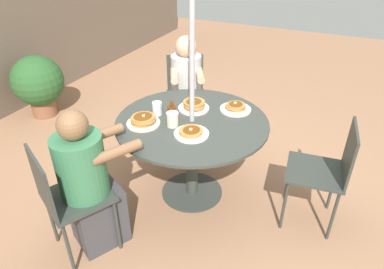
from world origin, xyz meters
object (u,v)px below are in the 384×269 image
Objects in this scene: potted_shrub at (38,83)px; drinking_glass_a at (157,108)px; syrup_bottle at (172,112)px; patio_chair_east at (186,91)px; patio_chair_north at (327,168)px; pancake_plate_c at (236,108)px; coffee_cup at (173,119)px; pancake_plate_a at (191,133)px; diner_east at (186,96)px; pancake_plate_d at (194,106)px; patio_chair_south at (65,196)px; patio_table at (192,136)px; diner_south at (90,187)px; pancake_plate_b at (143,121)px.

drinking_glass_a is at bearing -106.22° from potted_shrub.
patio_chair_east is at bearing 19.83° from syrup_bottle.
drinking_glass_a is (-0.14, 1.34, 0.27)m from patio_chair_north.
coffee_cup reaches higher than pancake_plate_c.
patio_chair_east is at bearing 21.00° from coffee_cup.
patio_chair_north is 1.03m from pancake_plate_a.
diner_east reaches higher than pancake_plate_d.
patio_chair_east reaches higher than coffee_cup.
patio_chair_south is 0.96m from pancake_plate_a.
patio_chair_north reaches higher than drinking_glass_a.
drinking_glass_a is (-0.03, 0.29, 0.19)m from patio_table.
syrup_bottle is (-0.34, 0.41, 0.04)m from pancake_plate_c.
syrup_bottle reaches higher than patio_table.
pancake_plate_d is (0.19, 0.07, 0.17)m from patio_table.
pancake_plate_a is (0.58, -0.50, 0.24)m from diner_south.
syrup_bottle is 0.14m from drinking_glass_a.
patio_table is 4.66× the size of pancake_plate_c.
patio_table is 0.43m from pancake_plate_c.
pancake_plate_c is at bearing 112.43° from patio_chair_east.
diner_east is 1.02m from pancake_plate_b.
potted_shrub is at bearing 76.42° from patio_table.
patio_chair_east is 3.39× the size of pancake_plate_d.
diner_east is 1.00m from coffee_cup.
pancake_plate_b is 1.00× the size of pancake_plate_d.
syrup_bottle is at bearing 157.75° from pancake_plate_d.
potted_shrub is (-0.37, 1.79, -0.09)m from patio_chair_east.
pancake_plate_b is (-0.33, 1.35, 0.25)m from patio_chair_north.
diner_south is at bearing 161.22° from syrup_bottle.
diner_south is at bearing 90.00° from patio_chair_south.
potted_shrub is at bearing 74.60° from syrup_bottle.
diner_south reaches higher than patio_chair_south.
drinking_glass_a is (0.17, 0.38, 0.04)m from pancake_plate_a.
patio_chair_south is 1.46m from pancake_plate_c.
patio_chair_north is at bearing -82.93° from syrup_bottle.
pancake_plate_c is at bearing -50.01° from syrup_bottle.
patio_chair_east is at bearing -78.44° from potted_shrub.
pancake_plate_a is 1.74× the size of syrup_bottle.
patio_chair_east is 1.05m from syrup_bottle.
syrup_bottle is 2.24m from potted_shrub.
patio_chair_south is at bearing -129.40° from potted_shrub.
pancake_plate_c is at bearing -58.30° from drinking_glass_a.
syrup_bottle reaches higher than potted_shrub.
pancake_plate_a is at bearing -123.56° from syrup_bottle.
diner_south is at bearing -125.31° from potted_shrub.
syrup_bottle is at bearing 90.78° from patio_chair_north.
drinking_glass_a is at bearing 89.78° from patio_chair_north.
pancake_plate_d is 0.34× the size of potted_shrub.
syrup_bottle reaches higher than pancake_plate_c.
patio_chair_north is at bearing -97.50° from potted_shrub.
potted_shrub is at bearing -17.10° from patio_chair_east.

